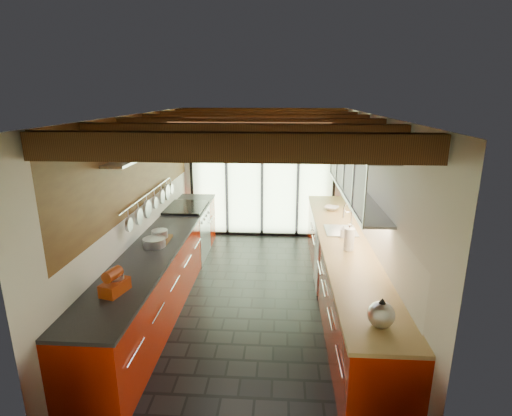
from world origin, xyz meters
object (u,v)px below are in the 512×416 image
(stand_mixer, at_px, (115,283))
(kettle, at_px, (381,313))
(soap_bottle, at_px, (343,231))
(bowl, at_px, (332,208))
(paper_towel, at_px, (349,240))

(stand_mixer, distance_m, kettle, 2.58)
(stand_mixer, relative_size, kettle, 1.05)
(soap_bottle, xyz_separation_m, bowl, (0.00, 1.38, -0.06))
(paper_towel, relative_size, bowl, 1.45)
(stand_mixer, height_order, bowl, stand_mixer)
(paper_towel, xyz_separation_m, soap_bottle, (0.00, 0.48, -0.06))
(stand_mixer, relative_size, paper_towel, 0.97)
(stand_mixer, bearing_deg, kettle, -9.81)
(paper_towel, xyz_separation_m, bowl, (0.00, 1.87, -0.12))
(kettle, bearing_deg, stand_mixer, 170.19)
(stand_mixer, height_order, kettle, kettle)
(kettle, distance_m, soap_bottle, 2.23)
(stand_mixer, xyz_separation_m, kettle, (2.54, -0.44, 0.01))
(kettle, height_order, bowl, kettle)
(kettle, height_order, soap_bottle, kettle)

